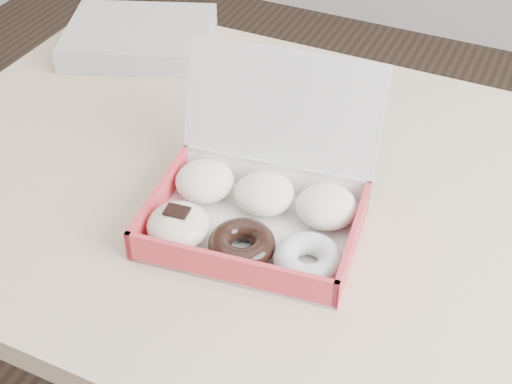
% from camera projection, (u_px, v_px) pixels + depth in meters
% --- Properties ---
extents(table, '(1.20, 0.80, 0.75)m').
position_uv_depth(table, '(289.00, 227.00, 1.08)').
color(table, '#D0AD89').
rests_on(table, ground).
extents(donut_box, '(0.31, 0.29, 0.20)m').
position_uv_depth(donut_box, '(255.00, 206.00, 0.95)').
color(donut_box, silver).
rests_on(donut_box, table).
extents(newspapers, '(0.33, 0.30, 0.04)m').
position_uv_depth(newspapers, '(140.00, 37.00, 1.34)').
color(newspapers, beige).
rests_on(newspapers, table).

